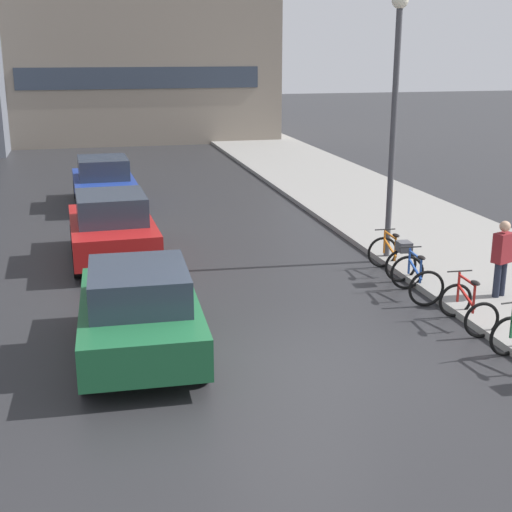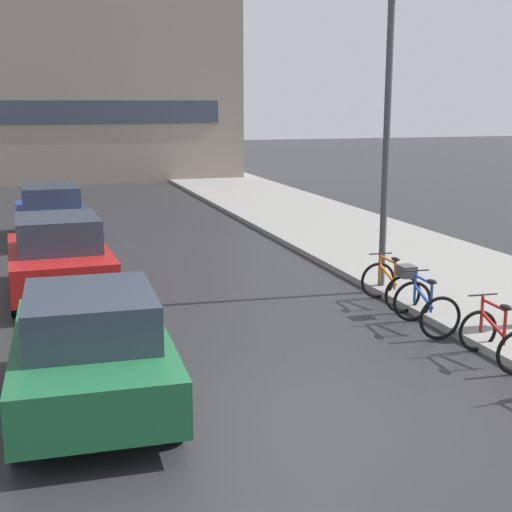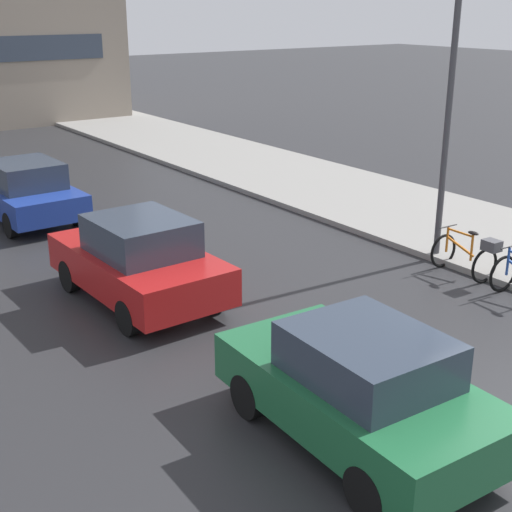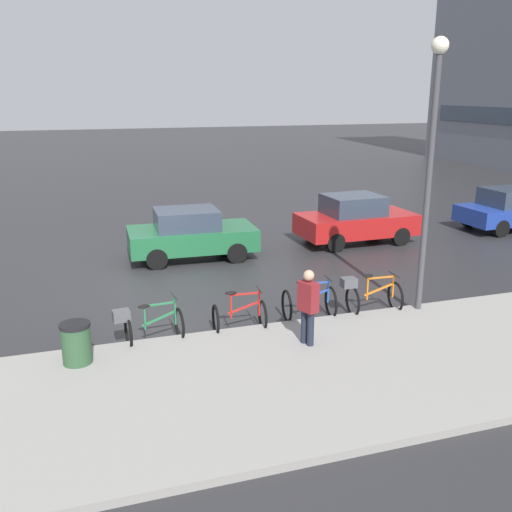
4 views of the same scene
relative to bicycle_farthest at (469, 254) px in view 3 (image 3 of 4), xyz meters
name	(u,v)px [view 3 (image 3 of 4)]	position (x,y,z in m)	size (l,w,h in m)	color
sidewalk_kerb	(362,198)	(2.50, 5.82, -0.44)	(4.80, 60.00, 0.14)	gray
bicycle_farthest	(469,254)	(0.00, 0.00, 0.00)	(0.80, 1.46, 1.01)	black
car_green	(359,386)	(-5.99, -3.04, 0.29)	(2.09, 4.03, 1.59)	#1E6038
car_red	(139,260)	(-6.17, 2.84, 0.32)	(2.07, 4.10, 1.69)	#AD1919
car_blue	(26,191)	(-6.14, 9.47, 0.28)	(2.04, 4.11, 1.60)	navy
streetlamp	(451,81)	(0.34, 1.15, 3.41)	(0.37, 0.37, 6.24)	#424247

